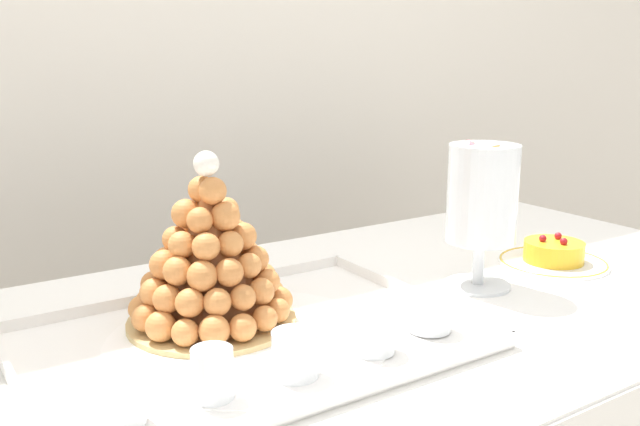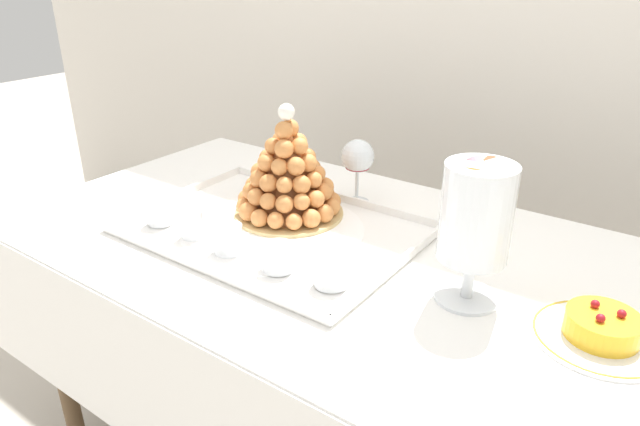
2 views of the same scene
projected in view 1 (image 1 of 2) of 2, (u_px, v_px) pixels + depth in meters
name	position (u px, v px, depth m)	size (l,w,h in m)	color
backdrop_wall	(151.00, 3.00, 1.70)	(4.80, 0.10, 2.50)	silver
buffet_table	(361.00, 364.00, 1.13)	(1.62, 0.80, 0.74)	brown
serving_tray	(248.00, 340.00, 0.96)	(0.60, 0.43, 0.02)	white
croquembouche	(210.00, 260.00, 0.99)	(0.25, 0.25, 0.25)	tan
dessert_cup_left	(119.00, 401.00, 0.73)	(0.05, 0.05, 0.06)	silver
dessert_cup_mid_left	(213.00, 375.00, 0.79)	(0.05, 0.05, 0.06)	silver
dessert_cup_centre	(295.00, 356.00, 0.84)	(0.06, 0.06, 0.06)	silver
dessert_cup_mid_right	(372.00, 335.00, 0.91)	(0.06, 0.06, 0.05)	silver
dessert_cup_right	(429.00, 315.00, 0.98)	(0.06, 0.06, 0.05)	silver
macaron_goblet	(482.00, 196.00, 1.15)	(0.12, 0.12, 0.26)	white
fruit_tart_plate	(553.00, 256.00, 1.31)	(0.20, 0.20, 0.06)	white
wine_glass	(212.00, 224.00, 1.16)	(0.08, 0.08, 0.16)	silver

